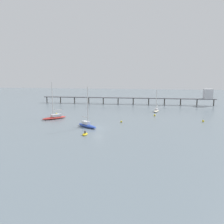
% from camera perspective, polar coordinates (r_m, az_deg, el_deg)
% --- Properties ---
extents(ground_plane, '(400.00, 400.00, 0.00)m').
position_cam_1_polar(ground_plane, '(63.53, -3.39, -4.03)').
color(ground_plane, slate).
extents(pier, '(87.39, 5.90, 8.06)m').
position_cam_1_polar(pier, '(117.83, 12.60, 3.80)').
color(pier, '#4C4C51').
rests_on(pier, ground_plane).
extents(sailboat_red, '(7.34, 8.15, 12.37)m').
position_cam_1_polar(sailboat_red, '(79.49, -13.96, -1.15)').
color(sailboat_red, red).
rests_on(sailboat_red, ground_plane).
extents(sailboat_cream, '(2.67, 6.50, 9.06)m').
position_cam_1_polar(sailboat_cream, '(94.72, 10.85, 0.47)').
color(sailboat_cream, beige).
rests_on(sailboat_cream, ground_plane).
extents(sailboat_blue, '(7.28, 6.07, 11.33)m').
position_cam_1_polar(sailboat_blue, '(65.09, -6.18, -3.08)').
color(sailboat_blue, '#2D4CB7').
rests_on(sailboat_blue, ground_plane).
extents(dinghy_yellow, '(1.38, 2.70, 1.14)m').
position_cam_1_polar(dinghy_yellow, '(56.86, -6.66, -5.39)').
color(dinghy_yellow, yellow).
rests_on(dinghy_yellow, ground_plane).
extents(mooring_buoy_far, '(0.58, 0.58, 0.58)m').
position_cam_1_polar(mooring_buoy_far, '(71.25, 2.32, -2.38)').
color(mooring_buoy_far, yellow).
rests_on(mooring_buoy_far, ground_plane).
extents(mooring_buoy_outer, '(0.82, 0.82, 0.82)m').
position_cam_1_polar(mooring_buoy_outer, '(87.02, -13.54, -0.49)').
color(mooring_buoy_outer, yellow).
rests_on(mooring_buoy_outer, ground_plane).
extents(mooring_buoy_near, '(0.68, 0.68, 0.68)m').
position_cam_1_polar(mooring_buoy_near, '(84.05, 10.47, -0.77)').
color(mooring_buoy_near, yellow).
rests_on(mooring_buoy_near, ground_plane).
extents(mooring_buoy_inner, '(0.65, 0.65, 0.65)m').
position_cam_1_polar(mooring_buoy_inner, '(77.40, 21.53, -2.07)').
color(mooring_buoy_inner, yellow).
rests_on(mooring_buoy_inner, ground_plane).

